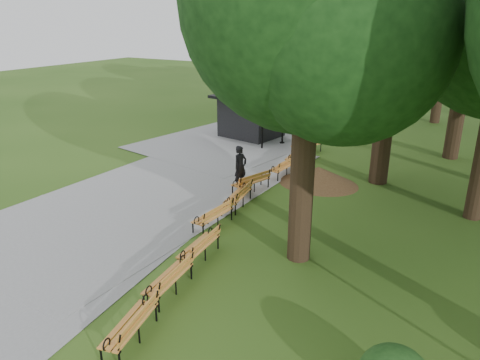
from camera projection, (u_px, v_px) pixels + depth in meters
The scene contains 16 objects.
ground at pixel (195, 240), 14.91m from camera, with size 100.00×100.00×0.00m, color #2E5217.
path at pixel (159, 189), 19.22m from camera, with size 12.00×38.00×0.06m, color gray.
person at pixel (240, 167), 19.15m from camera, with size 0.67×0.44×1.84m, color black.
kiosk at pixel (251, 116), 27.15m from camera, with size 4.11×3.57×2.57m, color black, non-canonical shape.
lamp_post at pixel (283, 108), 25.33m from camera, with size 0.32×0.32×2.88m.
dirt_mound at pixel (318, 175), 19.76m from camera, with size 2.96×2.96×0.77m, color #47301C.
bench_0 at pixel (130, 325), 10.15m from camera, with size 1.90×0.64×0.88m, color orange, non-canonical shape.
bench_1 at pixel (168, 278), 11.94m from camera, with size 1.90×0.64×0.88m, color orange, non-canonical shape.
bench_2 at pixel (199, 246), 13.60m from camera, with size 1.90×0.64×0.88m, color orange, non-canonical shape.
bench_3 at pixel (213, 215), 15.71m from camera, with size 1.90×0.64×0.88m, color orange, non-canonical shape.
bench_4 at pixel (238, 196), 17.40m from camera, with size 1.90×0.64×0.88m, color orange, non-canonical shape.
bench_5 at pixel (251, 182), 18.86m from camera, with size 1.90×0.64×0.88m, color orange, non-canonical shape.
bench_6 at pixel (283, 167), 20.72m from camera, with size 1.90×0.64×0.88m, color orange, non-canonical shape.
bench_7 at pixel (295, 155), 22.41m from camera, with size 1.90×0.64×0.88m, color orange, non-canonical shape.
bench_8 at pixel (307, 145), 24.17m from camera, with size 1.90×0.64×0.88m, color orange, non-canonical shape.
lawn_tree_0 at pixel (311, 3), 11.36m from camera, with size 6.76×6.76×10.69m.
Camera 1 is at (7.98, -10.77, 6.98)m, focal length 33.89 mm.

